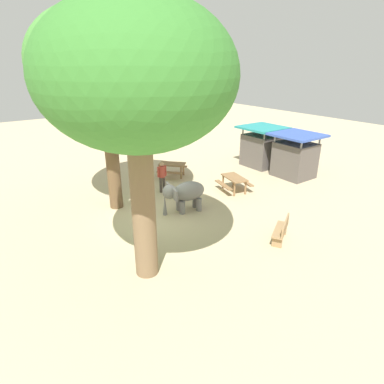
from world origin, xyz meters
The scene contains 10 objects.
ground_plane centered at (0.00, 0.00, 0.00)m, with size 60.00×60.00×0.00m, color tan.
elephant centered at (0.17, 1.29, 0.88)m, with size 1.36×2.01×1.38m.
person_handler centered at (-2.40, 1.67, 0.95)m, with size 0.32×0.51×1.62m.
shade_tree_main centered at (-2.07, -1.01, 6.23)m, with size 6.24×5.72×8.48m.
shade_tree_secondary centered at (3.21, -2.27, 5.91)m, with size 5.53×5.07×7.94m.
wooden_bench centered at (4.44, 2.77, 0.47)m, with size 1.06×1.41×0.88m.
picnic_table_near centered at (-0.31, 4.74, 0.59)m, with size 1.79×1.77×0.78m.
picnic_table_far centered at (-4.17, 3.41, 0.59)m, with size 2.11×2.11×0.78m.
market_stall_teal centered at (-2.59, 9.12, 1.14)m, with size 2.50×2.50×2.52m.
market_stall_blue centered at (0.01, 9.12, 1.14)m, with size 2.50×2.50×2.52m.
Camera 1 is at (11.11, -6.19, 6.35)m, focal length 30.28 mm.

